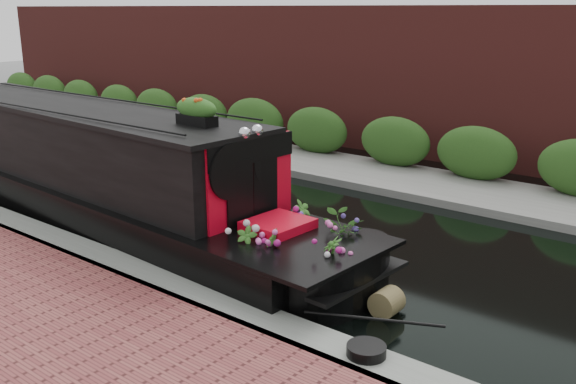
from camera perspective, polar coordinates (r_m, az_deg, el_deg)
The scene contains 8 objects.
ground at distance 12.32m, azimuth -2.90°, elevation -2.57°, with size 80.00×80.00×0.00m, color black.
near_bank_coping at distance 10.27m, azimuth -15.33°, elevation -7.07°, with size 40.00×0.60×0.50m, color gray.
far_bank_path at distance 15.57m, azimuth 7.44°, elevation 1.29°, with size 40.00×2.40×0.34m, color slate.
far_hedge at distance 16.32m, azimuth 9.10°, elevation 1.91°, with size 40.00×1.10×2.80m, color #264C19.
far_brick_wall at distance 18.13m, azimuth 12.43°, elevation 3.15°, with size 40.00×1.00×8.00m, color maroon.
narrowboat at distance 12.74m, azimuth -17.03°, elevation 1.26°, with size 12.01×2.68×2.82m.
rope_fender at distance 8.68m, azimuth 8.76°, elevation -9.69°, with size 0.38×0.38×0.36m, color brown.
coiled_mooring_rope at distance 7.30m, azimuth 6.98°, elevation -13.79°, with size 0.44×0.44×0.12m, color black.
Camera 1 is at (7.81, -8.69, 3.93)m, focal length 40.00 mm.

